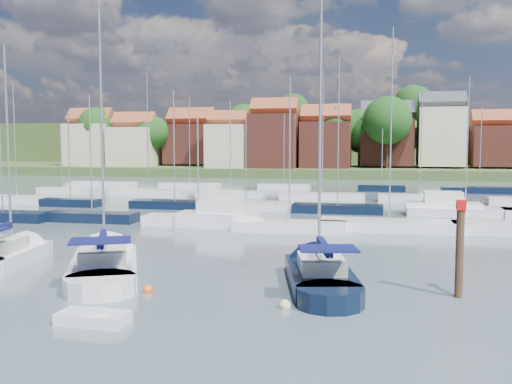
# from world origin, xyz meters

# --- Properties ---
(ground) EXTENTS (260.00, 260.00, 0.00)m
(ground) POSITION_xyz_m (0.00, 40.00, 0.00)
(ground) COLOR #43535C
(ground) RESTS_ON ground
(sailboat_left) EXTENTS (4.05, 10.13, 13.47)m
(sailboat_left) POSITION_xyz_m (-13.50, 4.63, 0.36)
(sailboat_left) COLOR silver
(sailboat_left) RESTS_ON ground
(sailboat_centre) EXTENTS (8.14, 12.70, 16.88)m
(sailboat_centre) POSITION_xyz_m (-7.34, 3.73, 0.35)
(sailboat_centre) COLOR silver
(sailboat_centre) RESTS_ON ground
(sailboat_navy) EXTENTS (5.29, 11.49, 15.43)m
(sailboat_navy) POSITION_xyz_m (4.34, 3.59, 0.36)
(sailboat_navy) COLOR black
(sailboat_navy) RESTS_ON ground
(tender) EXTENTS (2.74, 1.34, 0.58)m
(tender) POSITION_xyz_m (-3.32, -5.30, 0.22)
(tender) COLOR silver
(tender) RESTS_ON ground
(timber_piling) EXTENTS (0.40, 0.40, 6.64)m
(timber_piling) POSITION_xyz_m (10.91, 1.55, 1.30)
(timber_piling) COLOR #4C331E
(timber_piling) RESTS_ON ground
(buoy_b) EXTENTS (0.43, 0.43, 0.43)m
(buoy_b) POSITION_xyz_m (-5.86, -2.43, 0.00)
(buoy_b) COLOR beige
(buoy_b) RESTS_ON ground
(buoy_c) EXTENTS (0.48, 0.48, 0.48)m
(buoy_c) POSITION_xyz_m (-3.07, -0.54, 0.00)
(buoy_c) COLOR #D85914
(buoy_c) RESTS_ON ground
(buoy_d) EXTENTS (0.51, 0.51, 0.51)m
(buoy_d) POSITION_xyz_m (3.55, -1.68, 0.00)
(buoy_d) COLOR beige
(buoy_d) RESTS_ON ground
(buoy_e) EXTENTS (0.51, 0.51, 0.51)m
(buoy_e) POSITION_xyz_m (4.12, 7.36, 0.00)
(buoy_e) COLOR #D85914
(buoy_e) RESTS_ON ground
(marina_field) EXTENTS (79.62, 41.41, 15.93)m
(marina_field) POSITION_xyz_m (1.91, 35.15, 0.43)
(marina_field) COLOR silver
(marina_field) RESTS_ON ground
(far_shore_town) EXTENTS (212.46, 90.00, 22.27)m
(far_shore_town) POSITION_xyz_m (2.23, 132.67, 4.61)
(far_shore_town) COLOR #3B4D26
(far_shore_town) RESTS_ON ground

